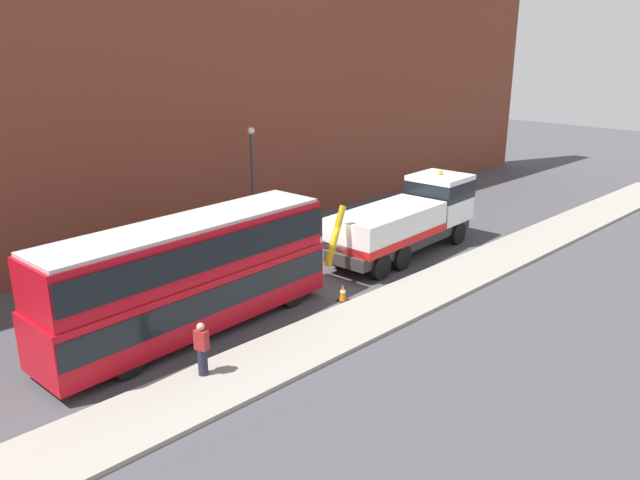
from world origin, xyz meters
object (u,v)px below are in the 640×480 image
at_px(recovery_tow_truck, 409,218).
at_px(street_lamp, 252,174).
at_px(double_decker_bus, 190,272).
at_px(pedestrian_onlooker, 202,350).
at_px(traffic_cone_near_bus, 343,293).

relative_size(recovery_tow_truck, street_lamp, 1.75).
relative_size(double_decker_bus, street_lamp, 1.91).
bearing_deg(double_decker_bus, pedestrian_onlooker, -122.49).
bearing_deg(street_lamp, traffic_cone_near_bus, -105.94).
relative_size(pedestrian_onlooker, street_lamp, 0.29).
xyz_separation_m(recovery_tow_truck, street_lamp, (-4.10, 6.80, 1.71)).
height_order(double_decker_bus, traffic_cone_near_bus, double_decker_bus).
height_order(recovery_tow_truck, street_lamp, street_lamp).
bearing_deg(traffic_cone_near_bus, street_lamp, 74.06).
bearing_deg(double_decker_bus, traffic_cone_near_bus, -21.86).
bearing_deg(double_decker_bus, recovery_tow_truck, -3.81).
bearing_deg(street_lamp, double_decker_bus, -140.19).
relative_size(recovery_tow_truck, pedestrian_onlooker, 5.97).
bearing_deg(pedestrian_onlooker, double_decker_bus, 41.23).
distance_m(recovery_tow_truck, double_decker_bus, 12.31).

